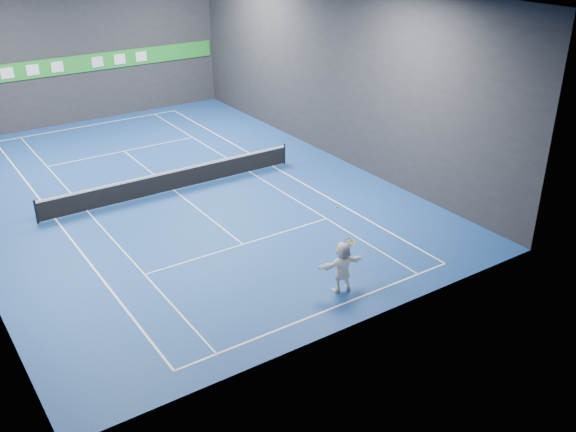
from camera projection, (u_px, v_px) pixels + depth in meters
ground at (174, 190)px, 29.97m from camera, size 26.00×26.00×0.00m
wall_back at (75, 47)px, 37.72m from camera, size 18.00×0.10×9.00m
wall_front at (355, 197)px, 18.29m from camera, size 18.00×0.10×9.00m
wall_right at (330, 70)px, 32.52m from camera, size 0.10×26.00×9.00m
baseline_near at (327, 310)px, 21.08m from camera, size 10.98×0.08×0.01m
baseline_far at (91, 125)px, 38.85m from camera, size 10.98×0.08×0.01m
sideline_doubles_left at (55, 219)px, 27.21m from camera, size 0.08×23.78×0.01m
sideline_doubles_right at (273, 166)px, 32.72m from camera, size 0.08×23.78×0.01m
sideline_singles_left at (87, 211)px, 27.91m from camera, size 0.06×23.78×0.01m
sideline_singles_right at (250, 172)px, 32.03m from camera, size 0.06×23.78×0.01m
service_line_near at (243, 244)px, 25.19m from camera, size 8.23×0.06×0.01m
service_line_far at (124, 151)px, 34.75m from camera, size 8.23×0.06×0.01m
center_service_line at (174, 190)px, 29.97m from camera, size 0.06×12.80×0.01m
player at (342, 267)px, 21.82m from camera, size 1.76×0.77×1.84m
tennis_ball at (337, 207)px, 20.82m from camera, size 0.07×0.07×0.07m
tennis_net at (173, 180)px, 29.73m from camera, size 12.50×0.10×1.07m
sponsor_banner at (77, 64)px, 38.10m from camera, size 17.64×0.11×1.00m
tennis_racket at (349, 243)px, 21.65m from camera, size 0.53×0.35×0.67m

